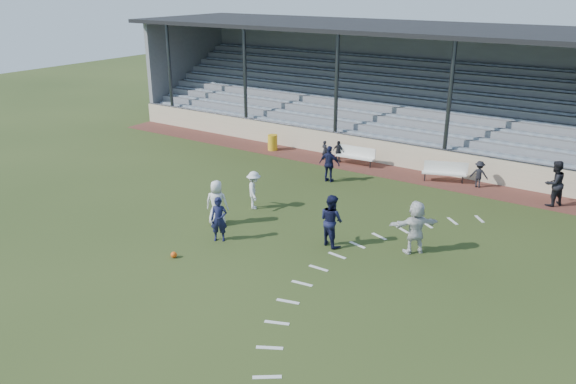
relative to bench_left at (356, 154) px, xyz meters
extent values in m
plane|color=#2B3A17|center=(1.16, -10.54, -0.58)|extent=(90.00, 90.00, 0.00)
cube|color=#532821|center=(1.16, -0.04, -0.57)|extent=(34.00, 2.00, 0.02)
cube|color=beige|center=(1.16, 1.01, 0.02)|extent=(34.00, 0.18, 1.20)
cube|color=white|center=(0.00, -0.12, -0.13)|extent=(2.02, 0.54, 0.06)
cube|color=white|center=(0.00, 0.10, 0.12)|extent=(2.00, 0.20, 0.54)
cylinder|color=#32343A|center=(-0.85, -0.18, -0.36)|extent=(0.06, 0.06, 0.40)
cylinder|color=#32343A|center=(0.85, -0.07, -0.36)|extent=(0.06, 0.06, 0.40)
cube|color=white|center=(4.63, -0.13, -0.13)|extent=(2.01, 1.08, 0.06)
cube|color=white|center=(4.63, 0.09, 0.12)|extent=(1.89, 0.77, 0.54)
cylinder|color=#32343A|center=(3.84, -0.43, -0.36)|extent=(0.06, 0.06, 0.40)
cylinder|color=#32343A|center=(5.42, 0.17, -0.36)|extent=(0.06, 0.06, 0.40)
cylinder|color=gold|center=(-5.09, -0.12, -0.14)|extent=(0.53, 0.53, 0.86)
sphere|color=#EC510D|center=(-0.50, -12.60, -0.48)|extent=(0.21, 0.21, 0.21)
imported|color=silver|center=(-1.07, -9.61, 0.31)|extent=(1.03, 0.88, 1.78)
imported|color=#131636|center=(-0.08, -10.68, 0.24)|extent=(0.72, 0.65, 1.65)
imported|color=#131636|center=(3.47, -8.78, 0.36)|extent=(1.11, 0.99, 1.90)
imported|color=silver|center=(-0.86, -7.52, 0.21)|extent=(1.10, 1.17, 1.59)
imported|color=#131636|center=(0.09, -2.92, 0.28)|extent=(1.05, 0.52, 1.72)
imported|color=silver|center=(6.16, -7.70, 0.36)|extent=(1.65, 1.63, 1.90)
imported|color=black|center=(9.35, -0.43, 0.41)|extent=(1.14, 1.20, 1.94)
imported|color=black|center=(-1.73, -0.16, -0.04)|extent=(0.43, 0.33, 1.05)
imported|color=black|center=(-1.00, -0.02, -0.01)|extent=(0.68, 0.34, 1.11)
imported|color=black|center=(6.16, 0.11, 0.05)|extent=(0.84, 0.54, 1.23)
cube|color=gray|center=(1.16, 1.56, 0.02)|extent=(34.00, 0.80, 1.20)
cube|color=gray|center=(1.16, 1.66, 0.67)|extent=(33.00, 0.28, 0.10)
cube|color=gray|center=(1.16, 2.36, 0.22)|extent=(34.00, 0.80, 1.60)
cube|color=gray|center=(1.16, 2.46, 1.07)|extent=(33.00, 0.28, 0.10)
cube|color=gray|center=(1.16, 3.16, 0.42)|extent=(34.00, 0.80, 2.00)
cube|color=gray|center=(1.16, 3.26, 1.47)|extent=(33.00, 0.28, 0.10)
cube|color=gray|center=(1.16, 3.96, 0.62)|extent=(34.00, 0.80, 2.40)
cube|color=gray|center=(1.16, 4.06, 1.87)|extent=(33.00, 0.28, 0.10)
cube|color=gray|center=(1.16, 4.76, 0.82)|extent=(34.00, 0.80, 2.80)
cube|color=gray|center=(1.16, 4.86, 2.27)|extent=(33.00, 0.28, 0.10)
cube|color=gray|center=(1.16, 5.56, 1.02)|extent=(34.00, 0.80, 3.20)
cube|color=gray|center=(1.16, 5.66, 2.67)|extent=(33.00, 0.28, 0.10)
cube|color=gray|center=(1.16, 6.36, 1.22)|extent=(34.00, 0.80, 3.60)
cube|color=gray|center=(1.16, 6.46, 3.07)|extent=(33.00, 0.28, 0.10)
cube|color=gray|center=(1.16, 7.16, 1.42)|extent=(34.00, 0.80, 4.00)
cube|color=gray|center=(1.16, 7.26, 3.47)|extent=(33.00, 0.28, 0.10)
cube|color=gray|center=(1.16, 7.96, 1.62)|extent=(34.00, 0.80, 4.40)
cube|color=gray|center=(1.16, 8.06, 3.87)|extent=(33.00, 0.28, 0.10)
cube|color=gray|center=(1.16, 8.56, 2.62)|extent=(34.00, 0.40, 6.40)
cube|color=gray|center=(-15.69, 4.96, 2.62)|extent=(0.30, 7.80, 6.40)
cube|color=black|center=(1.16, 4.66, 5.92)|extent=(34.60, 9.00, 0.22)
cylinder|color=#32343A|center=(-13.84, 1.11, 2.67)|extent=(0.20, 0.20, 6.50)
cylinder|color=#32343A|center=(-7.84, 1.11, 2.67)|extent=(0.20, 0.20, 6.50)
cylinder|color=#32343A|center=(-1.84, 1.11, 2.67)|extent=(0.20, 0.20, 6.50)
cylinder|color=#32343A|center=(4.16, 1.11, 2.67)|extent=(0.20, 0.20, 6.50)
cylinder|color=#32343A|center=(1.16, 1.01, 0.67)|extent=(34.00, 0.05, 0.05)
cube|color=silver|center=(7.28, -3.53, -0.58)|extent=(0.54, 0.61, 0.01)
cube|color=silver|center=(6.45, -4.32, -0.58)|extent=(0.59, 0.56, 0.01)
cube|color=silver|center=(5.73, -5.20, -0.58)|extent=(0.64, 0.51, 0.01)
cube|color=silver|center=(5.12, -6.17, -0.58)|extent=(0.67, 0.44, 0.01)
cube|color=silver|center=(4.64, -7.20, -0.58)|extent=(0.70, 0.37, 0.01)
cube|color=silver|center=(4.29, -8.28, -0.58)|extent=(0.71, 0.29, 0.01)
cube|color=silver|center=(4.08, -9.40, -0.58)|extent=(0.71, 0.21, 0.01)
cube|color=silver|center=(4.01, -10.54, -0.58)|extent=(0.70, 0.12, 0.01)
cube|color=silver|center=(4.08, -11.68, -0.58)|extent=(0.71, 0.21, 0.01)
cube|color=silver|center=(4.29, -12.80, -0.58)|extent=(0.71, 0.29, 0.01)
cube|color=silver|center=(4.64, -13.88, -0.58)|extent=(0.70, 0.37, 0.01)
cube|color=silver|center=(5.12, -14.92, -0.58)|extent=(0.67, 0.44, 0.01)
cube|color=silver|center=(5.73, -15.88, -0.58)|extent=(0.64, 0.51, 0.01)
camera|label=1|loc=(12.16, -24.73, 8.26)|focal=35.00mm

